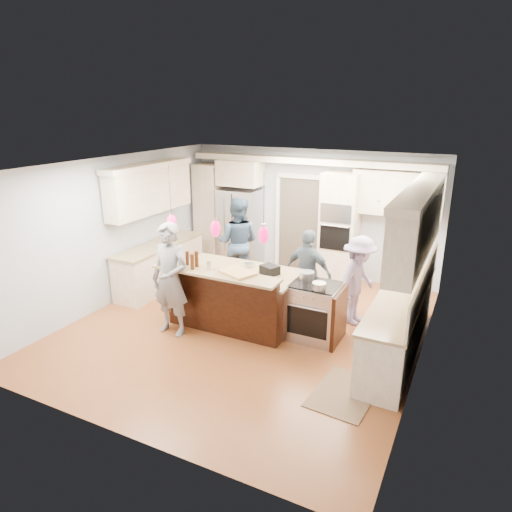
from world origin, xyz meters
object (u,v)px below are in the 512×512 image
Objects in this scene: island_range at (316,311)px; person_far_left at (238,242)px; kitchen_island at (236,296)px; person_bar_end at (170,280)px; refrigerator at (240,229)px.

person_far_left reaches higher than island_range.
kitchen_island is 1.17m from person_bar_end.
refrigerator is at bearing -76.71° from person_far_left.
refrigerator is 3.40m from person_bar_end.
kitchen_island is 2.28× the size of island_range.
person_bar_end is (-2.15, -0.86, 0.47)m from island_range.
person_bar_end reaches higher than person_far_left.
person_far_left is (-2.20, 1.45, 0.46)m from island_range.
refrigerator is 0.98× the size of person_far_left.
island_range is 0.50× the size of person_bar_end.
refrigerator is 0.97× the size of person_bar_end.
person_far_left reaches higher than kitchen_island.
kitchen_island is at bearing -176.89° from island_range.
person_bar_end is at bearing -158.23° from island_range.
refrigerator reaches higher than kitchen_island.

